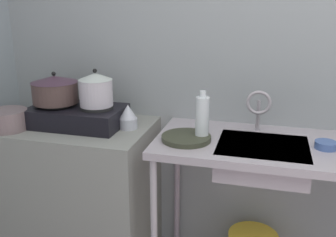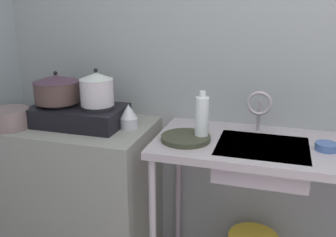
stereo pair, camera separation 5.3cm
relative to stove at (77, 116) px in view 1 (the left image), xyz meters
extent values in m
cube|color=#989D9F|center=(1.30, 0.34, 0.38)|extent=(4.59, 0.10, 2.61)
cube|color=gray|center=(-0.05, 0.00, -0.49)|extent=(0.93, 0.58, 0.87)
cube|color=#AFA4AC|center=(1.29, 0.00, -0.08)|extent=(1.59, 0.58, 0.04)
cylinder|color=#B4ABB2|center=(0.53, -0.25, -0.51)|extent=(0.04, 0.04, 0.83)
cylinder|color=#AF9EAF|center=(0.53, 0.25, -0.51)|extent=(0.04, 0.04, 0.83)
cube|color=black|center=(0.00, 0.00, 0.00)|extent=(0.53, 0.32, 0.11)
cylinder|color=black|center=(-0.13, 0.00, 0.06)|extent=(0.18, 0.18, 0.02)
cylinder|color=black|center=(0.13, 0.00, 0.06)|extent=(0.18, 0.18, 0.02)
cylinder|color=#4D3935|center=(-0.13, 0.00, 0.13)|extent=(0.26, 0.26, 0.12)
cone|color=#462E3F|center=(-0.13, 0.00, 0.21)|extent=(0.26, 0.26, 0.04)
sphere|color=black|center=(-0.13, 0.00, 0.24)|extent=(0.02, 0.02, 0.02)
cylinder|color=silver|center=(0.13, 0.00, 0.14)|extent=(0.18, 0.18, 0.15)
cone|color=silver|center=(0.13, 0.00, 0.23)|extent=(0.19, 0.19, 0.04)
sphere|color=black|center=(0.13, 0.00, 0.27)|extent=(0.02, 0.02, 0.02)
cylinder|color=slate|center=(-0.34, -0.17, 0.00)|extent=(0.22, 0.22, 0.11)
cylinder|color=silver|center=(0.30, 0.03, -0.03)|extent=(0.10, 0.10, 0.06)
cone|color=silver|center=(0.30, 0.03, 0.04)|extent=(0.10, 0.10, 0.08)
cube|color=#AFA4AC|center=(1.04, -0.04, -0.13)|extent=(0.45, 0.38, 0.14)
cylinder|color=#AFA4AC|center=(1.01, 0.18, 0.03)|extent=(0.02, 0.02, 0.17)
torus|color=#AFA4AC|center=(1.01, 0.12, 0.12)|extent=(0.13, 0.02, 0.13)
cylinder|color=#363929|center=(0.66, -0.07, -0.05)|extent=(0.26, 0.26, 0.03)
cylinder|color=#4764A7|center=(1.34, -0.01, -0.04)|extent=(0.11, 0.11, 0.04)
cylinder|color=white|center=(0.73, -0.04, 0.05)|extent=(0.07, 0.07, 0.23)
cylinder|color=white|center=(0.73, -0.04, 0.18)|extent=(0.03, 0.03, 0.03)
camera|label=1|loc=(1.05, -1.87, 0.64)|focal=40.61mm
camera|label=2|loc=(1.10, -1.86, 0.64)|focal=40.61mm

